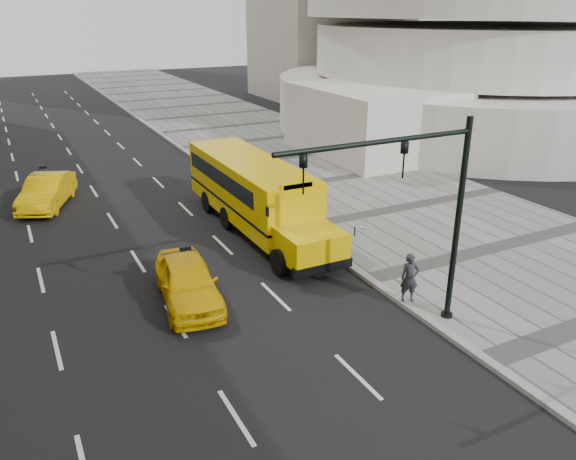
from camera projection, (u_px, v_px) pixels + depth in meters
name	position (u px, v px, depth m)	size (l,w,h in m)	color
ground	(163.00, 256.00, 22.16)	(140.00, 140.00, 0.00)	black
sidewalk_museum	(406.00, 208.00, 27.24)	(12.00, 140.00, 0.15)	gray
curb_museum	(297.00, 229.00, 24.69)	(0.30, 140.00, 0.15)	gray
school_bus	(253.00, 189.00, 24.52)	(2.96, 11.56, 3.19)	#E7BA00
taxi_near	(188.00, 282.00, 18.45)	(1.79, 4.46, 1.52)	#ECB403
taxi_far	(47.00, 191.00, 27.41)	(1.64, 4.71, 1.55)	#ECB403
pedestrian	(410.00, 278.00, 18.23)	(0.60, 0.40, 1.66)	#27292E
traffic_signal	(422.00, 204.00, 15.54)	(6.18, 0.36, 6.40)	black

